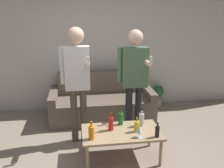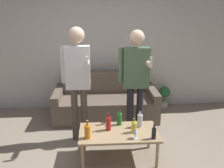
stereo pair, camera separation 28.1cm
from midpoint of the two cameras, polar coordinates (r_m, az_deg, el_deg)
name	(u,v)px [view 1 (the left image)]	position (r m, az deg, el deg)	size (l,w,h in m)	color
wall_back	(92,43)	(5.06, -6.12, 9.26)	(8.00, 0.06, 2.70)	silver
couch	(102,102)	(4.84, -4.08, -4.04)	(1.92, 0.91, 0.82)	#6B5B4C
coffee_table	(121,134)	(3.47, -0.20, -11.41)	(1.07, 0.61, 0.42)	tan
bottle_orange	(137,126)	(3.42, 3.30, -9.62)	(0.07, 0.07, 0.20)	yellow
bottle_green	(141,119)	(3.57, 4.49, -8.05)	(0.08, 0.08, 0.25)	silver
bottle_dark	(121,118)	(3.60, -0.23, -7.87)	(0.07, 0.07, 0.24)	#23752D
bottle_yellow	(92,132)	(3.25, -7.22, -10.91)	(0.08, 0.08, 0.24)	orange
bottle_red	(157,131)	(3.31, 7.90, -10.72)	(0.06, 0.06, 0.20)	black
bottle_clear	(111,123)	(3.44, -2.63, -9.02)	(0.07, 0.07, 0.25)	#B21E1E
wine_glass_near	(139,130)	(3.26, 3.75, -10.50)	(0.08, 0.08, 0.15)	silver
person_standing_left	(77,75)	(3.72, -10.15, 2.08)	(0.43, 0.44, 1.78)	brown
person_standing_right	(134,75)	(3.90, 3.06, 2.15)	(0.47, 0.43, 1.72)	#232328
potted_plant	(158,94)	(5.37, 9.05, -2.18)	(0.23, 0.23, 0.45)	silver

